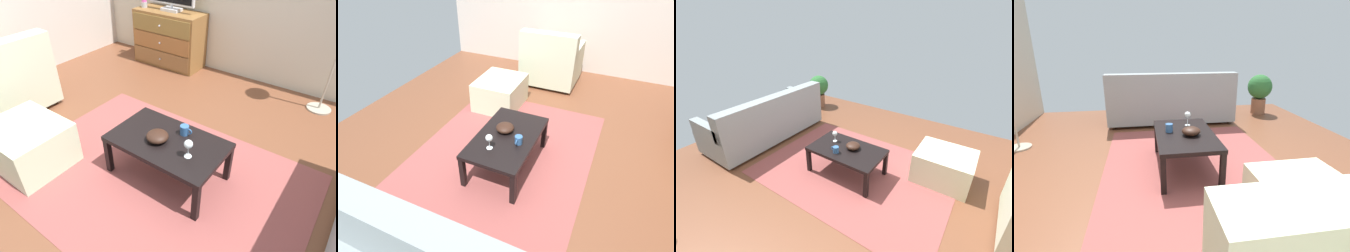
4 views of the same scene
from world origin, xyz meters
The scene contains 9 objects.
ground_plane centered at (0.00, 0.00, -0.03)m, with size 5.76×4.96×0.05m, color brown.
area_rug centered at (0.20, -0.20, 0.00)m, with size 2.60×1.90×0.01m, color #904643.
dresser centered at (-1.18, 1.93, 0.40)m, with size 1.07×0.49×0.81m.
coffee_table centered at (0.27, -0.10, 0.34)m, with size 0.97×0.59×0.39m.
wine_glass centered at (0.52, -0.17, 0.51)m, with size 0.07×0.07×0.16m.
mug centered at (0.34, 0.06, 0.43)m, with size 0.11×0.08×0.08m.
bowl_decorative centered at (0.21, -0.15, 0.43)m, with size 0.19×0.19×0.08m, color black.
armchair centered at (-1.88, -0.28, 0.37)m, with size 0.80×0.87×0.90m.
ottoman centered at (-0.85, -0.71, 0.21)m, with size 0.70×0.60×0.41m, color beige.
Camera 1 is at (1.40, -1.63, 1.89)m, focal length 31.08 mm.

